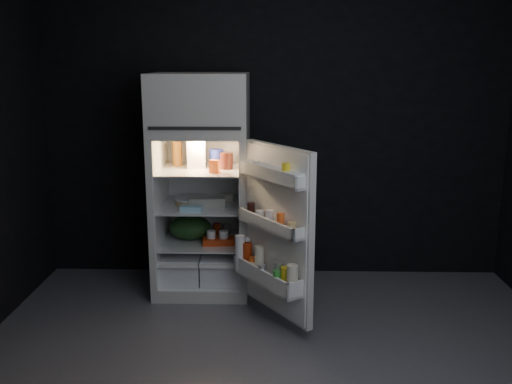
{
  "coord_description": "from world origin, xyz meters",
  "views": [
    {
      "loc": [
        -0.04,
        -3.22,
        1.88
      ],
      "look_at": [
        -0.14,
        1.0,
        0.9
      ],
      "focal_mm": 40.0,
      "sensor_mm": 36.0,
      "label": 1
    }
  ],
  "objects_px": {
    "milk_jug": "(196,153)",
    "egg_carton": "(207,202)",
    "fridge_door": "(274,234)",
    "refrigerator": "(202,176)",
    "yogurt_tray": "(219,241)"
  },
  "relations": [
    {
      "from": "refrigerator",
      "to": "yogurt_tray",
      "type": "distance_m",
      "value": 0.54
    },
    {
      "from": "milk_jug",
      "to": "egg_carton",
      "type": "height_order",
      "value": "milk_jug"
    },
    {
      "from": "yogurt_tray",
      "to": "refrigerator",
      "type": "bearing_deg",
      "value": 129.15
    },
    {
      "from": "fridge_door",
      "to": "milk_jug",
      "type": "height_order",
      "value": "fridge_door"
    },
    {
      "from": "egg_carton",
      "to": "milk_jug",
      "type": "bearing_deg",
      "value": 128.6
    },
    {
      "from": "refrigerator",
      "to": "milk_jug",
      "type": "bearing_deg",
      "value": 165.3
    },
    {
      "from": "refrigerator",
      "to": "fridge_door",
      "type": "height_order",
      "value": "refrigerator"
    },
    {
      "from": "fridge_door",
      "to": "egg_carton",
      "type": "relative_size",
      "value": 4.22
    },
    {
      "from": "fridge_door",
      "to": "yogurt_tray",
      "type": "height_order",
      "value": "fridge_door"
    },
    {
      "from": "fridge_door",
      "to": "milk_jug",
      "type": "xyz_separation_m",
      "value": [
        -0.63,
        0.7,
        0.46
      ]
    },
    {
      "from": "milk_jug",
      "to": "egg_carton",
      "type": "distance_m",
      "value": 0.41
    },
    {
      "from": "egg_carton",
      "to": "yogurt_tray",
      "type": "relative_size",
      "value": 1.14
    },
    {
      "from": "milk_jug",
      "to": "fridge_door",
      "type": "bearing_deg",
      "value": -55.8
    },
    {
      "from": "milk_jug",
      "to": "egg_carton",
      "type": "relative_size",
      "value": 0.83
    },
    {
      "from": "refrigerator",
      "to": "egg_carton",
      "type": "relative_size",
      "value": 6.16
    }
  ]
}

